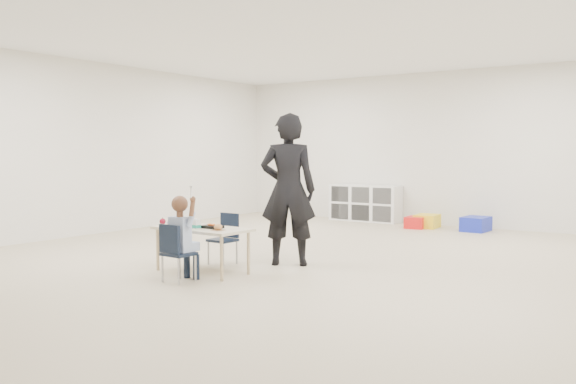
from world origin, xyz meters
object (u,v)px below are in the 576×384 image
Objects in this scene: chair_near at (179,253)px; cubby_shelf at (365,203)px; child at (179,236)px; table at (202,249)px; adult at (288,190)px.

cubby_shelf is at bearing 101.04° from chair_near.
cubby_shelf is (-0.96, 6.04, -0.13)m from child.
child is (0.00, 0.00, 0.17)m from chair_near.
table is 0.52m from chair_near.
adult is (0.40, 1.41, 0.42)m from child.
chair_near is 1.58m from adult.
cubby_shelf reaches higher than table.
adult is at bearing 76.14° from chair_near.
adult reaches higher than cubby_shelf.
adult is (0.53, 0.91, 0.64)m from table.
child is 0.68× the size of cubby_shelf.
chair_near is at bearing -178.00° from child.
table is 0.62× the size of adult.
child is at bearing 2.00° from chair_near.
table is 1.23m from adult.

